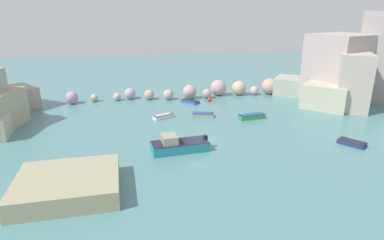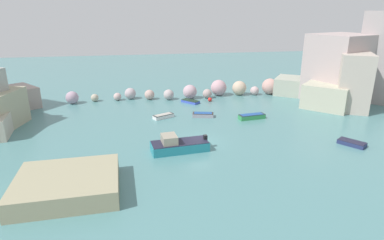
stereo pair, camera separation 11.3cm
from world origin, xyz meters
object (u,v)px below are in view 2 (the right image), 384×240
(moored_boat_3, at_px, (190,101))
(moored_boat_4, at_px, (178,145))
(moored_boat_0, at_px, (252,116))
(moored_boat_1, at_px, (163,116))
(moored_boat_2, at_px, (203,115))
(channel_buoy, at_px, (210,99))
(moored_boat_5, at_px, (352,143))
(stone_dock, at_px, (68,184))

(moored_boat_3, bearing_deg, moored_boat_4, -54.74)
(moored_boat_0, distance_m, moored_boat_1, 12.15)
(moored_boat_2, bearing_deg, channel_buoy, 83.99)
(moored_boat_0, xyz_separation_m, moored_boat_4, (-11.41, -8.83, 0.31))
(moored_boat_0, bearing_deg, moored_boat_1, -19.82)
(moored_boat_1, distance_m, moored_boat_5, 23.57)
(moored_boat_1, distance_m, moored_boat_4, 11.40)
(moored_boat_0, xyz_separation_m, moored_boat_1, (-11.87, 2.56, -0.07))
(stone_dock, xyz_separation_m, moored_boat_3, (14.47, 25.09, -0.56))
(moored_boat_2, xyz_separation_m, moored_boat_3, (-0.45, 7.54, -0.09))
(moored_boat_4, distance_m, moored_boat_5, 19.10)
(stone_dock, relative_size, channel_buoy, 12.14)
(stone_dock, height_order, channel_buoy, stone_dock)
(moored_boat_3, xyz_separation_m, moored_boat_4, (-4.57, -18.43, 0.44))
(channel_buoy, relative_size, moored_boat_0, 0.17)
(moored_boat_2, relative_size, moored_boat_5, 1.03)
(moored_boat_3, bearing_deg, moored_boat_1, -76.37)
(moored_boat_0, bearing_deg, moored_boat_3, -62.24)
(stone_dock, height_order, moored_boat_5, stone_dock)
(moored_boat_2, bearing_deg, moored_boat_5, -28.46)
(moored_boat_2, height_order, moored_boat_4, moored_boat_4)
(moored_boat_0, bearing_deg, moored_boat_2, -25.64)
(moored_boat_2, height_order, moored_boat_5, moored_boat_2)
(moored_boat_5, bearing_deg, stone_dock, 64.82)
(moored_boat_0, distance_m, moored_boat_5, 13.14)
(moored_boat_5, bearing_deg, moored_boat_4, 49.76)
(channel_buoy, xyz_separation_m, moored_boat_5, (11.16, -20.54, -0.08))
(stone_dock, height_order, moored_boat_2, stone_dock)
(moored_boat_2, xyz_separation_m, moored_boat_5, (13.98, -12.80, -0.06))
(stone_dock, xyz_separation_m, channel_buoy, (17.74, 25.30, -0.45))
(channel_buoy, relative_size, moored_boat_1, 0.22)
(channel_buoy, height_order, moored_boat_5, channel_buoy)
(stone_dock, xyz_separation_m, moored_boat_0, (21.31, 15.49, -0.43))
(moored_boat_2, relative_size, moored_boat_4, 0.51)
(moored_boat_0, distance_m, moored_boat_2, 6.71)
(moored_boat_1, relative_size, moored_boat_3, 1.00)
(moored_boat_0, bearing_deg, channel_buoy, -77.72)
(stone_dock, xyz_separation_m, moored_boat_2, (14.92, 17.56, -0.48))
(stone_dock, height_order, moored_boat_0, stone_dock)
(stone_dock, height_order, moored_boat_4, moored_boat_4)
(moored_boat_3, xyz_separation_m, moored_boat_5, (14.43, -20.33, 0.03))
(channel_buoy, bearing_deg, moored_boat_5, -61.49)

